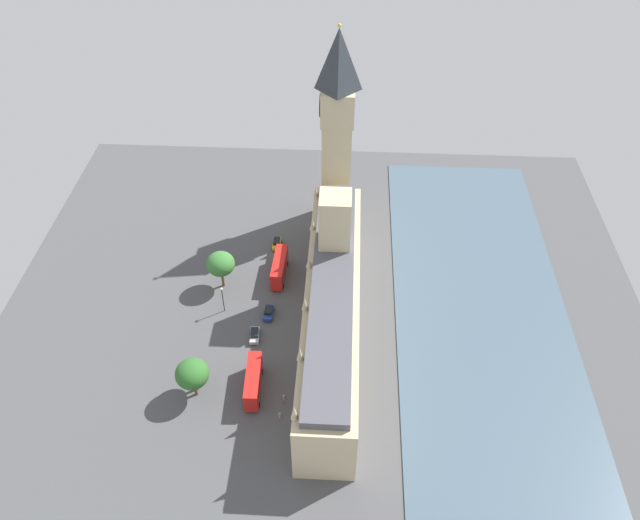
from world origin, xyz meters
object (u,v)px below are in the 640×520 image
(pedestrian_corner, at_px, (284,398))
(plane_tree_midblock, at_px, (192,374))
(plane_tree_opposite_hall, at_px, (221,264))
(plane_tree_by_river_gate, at_px, (194,371))
(car_silver_under_trees, at_px, (255,335))
(car_yellow_cab_kerbside, at_px, (277,243))
(clock_tower, at_px, (337,128))
(double_decker_bus_far_end, at_px, (253,381))
(pedestrian_leading, at_px, (280,415))
(double_decker_bus_near_tower, at_px, (279,267))
(car_blue_trailing, at_px, (269,312))
(street_lamp_slot_10, at_px, (222,295))
(parliament_building, at_px, (332,303))

(pedestrian_corner, relative_size, plane_tree_midblock, 0.19)
(plane_tree_opposite_hall, relative_size, plane_tree_by_river_gate, 1.22)
(pedestrian_corner, relative_size, plane_tree_by_river_gate, 0.23)
(car_silver_under_trees, bearing_deg, plane_tree_by_river_gate, 51.42)
(pedestrian_corner, bearing_deg, car_yellow_cab_kerbside, 158.50)
(clock_tower, bearing_deg, plane_tree_by_river_gate, 65.67)
(double_decker_bus_far_end, distance_m, pedestrian_leading, 8.05)
(double_decker_bus_near_tower, bearing_deg, clock_tower, 64.31)
(clock_tower, bearing_deg, car_silver_under_trees, 69.70)
(car_yellow_cab_kerbside, xyz_separation_m, pedestrian_corner, (-5.69, 42.18, -0.13))
(car_silver_under_trees, bearing_deg, car_yellow_cab_kerbside, -96.45)
(plane_tree_midblock, bearing_deg, pedestrian_corner, 178.19)
(car_blue_trailing, distance_m, car_silver_under_trees, 6.47)
(clock_tower, distance_m, pedestrian_leading, 62.92)
(car_yellow_cab_kerbside, relative_size, street_lamp_slot_10, 0.63)
(pedestrian_corner, bearing_deg, plane_tree_by_river_gate, -125.02)
(double_decker_bus_far_end, bearing_deg, street_lamp_slot_10, -67.99)
(pedestrian_leading, bearing_deg, plane_tree_midblock, 104.19)
(car_silver_under_trees, xyz_separation_m, plane_tree_opposite_hall, (8.67, -14.25, 5.49))
(plane_tree_midblock, xyz_separation_m, plane_tree_by_river_gate, (0.10, -1.15, -0.75))
(street_lamp_slot_10, bearing_deg, plane_tree_midblock, 85.35)
(double_decker_bus_near_tower, distance_m, plane_tree_midblock, 34.21)
(car_blue_trailing, height_order, plane_tree_midblock, plane_tree_midblock)
(car_yellow_cab_kerbside, xyz_separation_m, double_decker_bus_near_tower, (-1.69, 9.86, 1.75))
(car_silver_under_trees, relative_size, plane_tree_by_river_gate, 0.57)
(pedestrian_leading, bearing_deg, plane_tree_by_river_gate, 100.47)
(car_silver_under_trees, height_order, street_lamp_slot_10, street_lamp_slot_10)
(double_decker_bus_near_tower, bearing_deg, parliament_building, -48.77)
(parliament_building, bearing_deg, double_decker_bus_far_end, 48.59)
(parliament_building, xyz_separation_m, double_decker_bus_far_end, (13.69, 15.52, -4.94))
(car_yellow_cab_kerbside, xyz_separation_m, car_blue_trailing, (-0.58, 21.58, -0.00))
(clock_tower, xyz_separation_m, street_lamp_slot_10, (21.89, 32.68, -19.95))
(pedestrian_corner, bearing_deg, pedestrian_leading, -35.13)
(street_lamp_slot_10, bearing_deg, clock_tower, -123.81)
(plane_tree_opposite_hall, height_order, plane_tree_by_river_gate, plane_tree_opposite_hall)
(double_decker_bus_near_tower, height_order, double_decker_bus_far_end, same)
(car_blue_trailing, bearing_deg, parliament_building, 170.03)
(car_silver_under_trees, bearing_deg, car_blue_trailing, -112.09)
(clock_tower, distance_m, plane_tree_opposite_hall, 38.94)
(parliament_building, xyz_separation_m, car_blue_trailing, (13.08, -3.00, -6.68))
(parliament_building, xyz_separation_m, double_decker_bus_near_tower, (11.98, -14.72, -4.94))
(pedestrian_corner, relative_size, street_lamp_slot_10, 0.25)
(clock_tower, xyz_separation_m, plane_tree_opposite_hall, (23.31, 25.33, -18.20))
(parliament_building, height_order, pedestrian_leading, parliament_building)
(double_decker_bus_near_tower, bearing_deg, plane_tree_by_river_gate, -109.64)
(plane_tree_midblock, bearing_deg, car_blue_trailing, -118.76)
(car_blue_trailing, height_order, plane_tree_opposite_hall, plane_tree_opposite_hall)
(parliament_building, bearing_deg, plane_tree_opposite_hall, -25.02)
(clock_tower, distance_m, street_lamp_slot_10, 44.11)
(car_yellow_cab_kerbside, bearing_deg, plane_tree_opposite_hall, 51.19)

